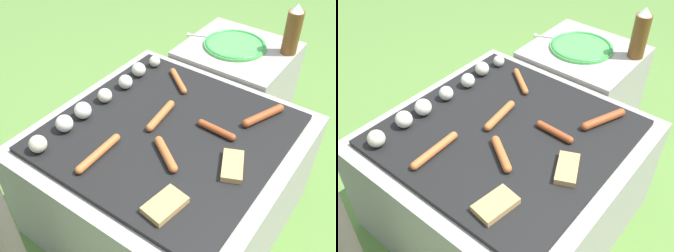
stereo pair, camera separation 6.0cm
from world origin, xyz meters
The scene contains 15 objects.
ground_plane centered at (0.00, 0.00, 0.00)m, with size 14.00×14.00×0.00m, color #567F38.
grill centered at (0.00, 0.00, 0.21)m, with size 0.82×0.82×0.43m.
side_ledge centered at (0.63, 0.07, 0.22)m, with size 0.43×0.46×0.43m.
sausage_front_center centered at (-0.10, -0.07, 0.45)m, with size 0.10×0.14×0.03m.
sausage_front_right centered at (0.24, -0.23, 0.45)m, with size 0.17×0.09×0.03m.
sausage_front_left centered at (0.25, 0.13, 0.44)m, with size 0.11×0.14×0.02m.
sausage_back_center centered at (-0.22, 0.10, 0.45)m, with size 0.20×0.03×0.03m.
sausage_mid_left centered at (0.04, 0.06, 0.45)m, with size 0.17×0.05×0.03m.
sausage_back_left centered at (0.08, -0.13, 0.45)m, with size 0.03×0.14×0.02m.
bread_slice_left centered at (-0.03, -0.25, 0.44)m, with size 0.14×0.11×0.02m.
bread_slice_center centered at (-0.26, -0.18, 0.44)m, with size 0.13×0.09×0.02m.
mushroom_row centered at (-0.04, 0.28, 0.46)m, with size 0.66×0.07×0.06m.
plate_colorful centered at (0.63, 0.09, 0.44)m, with size 0.27×0.27×0.02m.
condiment_bottle centered at (0.72, -0.12, 0.54)m, with size 0.07×0.07×0.22m.
fork_utensil centered at (0.63, 0.24, 0.44)m, with size 0.08×0.18×0.01m.
Camera 1 is at (-0.80, -0.57, 1.29)m, focal length 42.00 mm.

